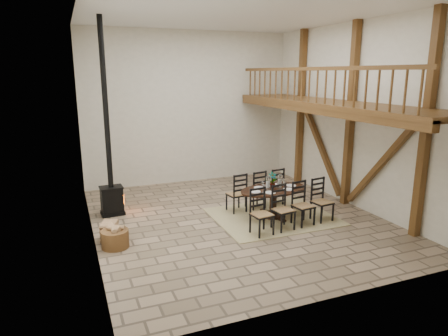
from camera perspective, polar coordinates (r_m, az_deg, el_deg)
name	(u,v)px	position (r m, az deg, el deg)	size (l,w,h in m)	color
ground	(237,219)	(10.34, 1.81, -7.23)	(8.00, 8.00, 0.00)	tan
room_shell	(281,99)	(10.23, 8.15, 9.75)	(7.02, 8.02, 5.01)	white
rug	(273,216)	(10.53, 6.97, -6.89)	(3.00, 2.50, 0.02)	tan
dining_table	(275,203)	(10.33, 7.32, -5.04)	(2.32, 2.31, 1.19)	black
wood_stove	(110,172)	(10.71, -15.96, -0.58)	(0.61, 0.49, 5.00)	black
log_basket	(115,238)	(8.97, -15.30, -9.61)	(0.59, 0.59, 0.48)	brown
log_stack	(110,231)	(9.33, -16.02, -8.68)	(0.46, 0.53, 0.44)	tan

